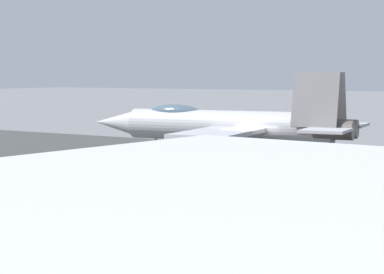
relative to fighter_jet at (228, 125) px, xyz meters
name	(u,v)px	position (x,y,z in m)	size (l,w,h in m)	color
ground_plane	(249,170)	(-2.29, 1.56, -2.41)	(400.00, 400.00, 0.00)	slate
runway_strip	(250,170)	(-2.31, 1.56, -2.40)	(240.00, 26.00, 0.02)	#373838
fighter_jet	(228,125)	(0.00, 0.00, 0.00)	(17.58, 14.97, 5.60)	#A0A0A5
marker_cone_near	(369,225)	(-13.55, 13.89, -2.13)	(0.44, 0.44, 0.55)	orange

